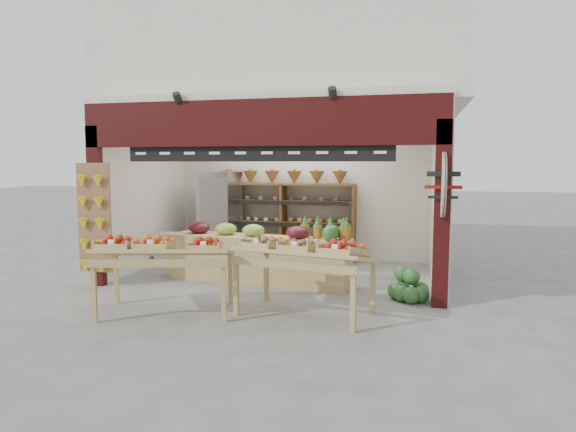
# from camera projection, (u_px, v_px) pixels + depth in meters

# --- Properties ---
(ground) EXTENTS (60.00, 60.00, 0.00)m
(ground) POSITION_uv_depth(u_px,v_px,m) (273.00, 280.00, 8.99)
(ground) COLOR #62625D
(ground) RESTS_ON ground
(shop_structure) EXTENTS (6.36, 5.12, 5.40)m
(shop_structure) POSITION_uv_depth(u_px,v_px,m) (294.00, 68.00, 10.14)
(shop_structure) COLOR beige
(shop_structure) RESTS_ON ground
(banana_board) EXTENTS (0.60, 0.15, 1.80)m
(banana_board) POSITION_uv_depth(u_px,v_px,m) (93.00, 220.00, 8.39)
(banana_board) COLOR #916142
(banana_board) RESTS_ON ground
(gift_sign) EXTENTS (0.04, 0.93, 0.92)m
(gift_sign) POSITION_uv_depth(u_px,v_px,m) (443.00, 185.00, 7.05)
(gift_sign) COLOR #AAD6BD
(gift_sign) RESTS_ON ground
(back_shelving) EXTENTS (3.05, 0.50, 1.88)m
(back_shelving) POSITION_uv_depth(u_px,v_px,m) (283.00, 203.00, 10.83)
(back_shelving) COLOR brown
(back_shelving) RESTS_ON ground
(refrigerator) EXTENTS (0.79, 0.79, 1.86)m
(refrigerator) POSITION_uv_depth(u_px,v_px,m) (220.00, 216.00, 10.78)
(refrigerator) COLOR #ACAEB3
(refrigerator) RESTS_ON ground
(cardboard_stack) EXTENTS (0.99, 0.72, 0.66)m
(cardboard_stack) POSITION_uv_depth(u_px,v_px,m) (180.00, 254.00, 10.25)
(cardboard_stack) COLOR silver
(cardboard_stack) RESTS_ON ground
(mid_counter) EXTENTS (3.24, 0.98, 1.02)m
(mid_counter) POSITION_uv_depth(u_px,v_px,m) (258.00, 257.00, 8.80)
(mid_counter) COLOR tan
(mid_counter) RESTS_ON ground
(display_table_left) EXTENTS (1.97, 1.40, 1.12)m
(display_table_left) POSITION_uv_depth(u_px,v_px,m) (157.00, 249.00, 7.00)
(display_table_left) COLOR tan
(display_table_left) RESTS_ON ground
(display_table_right) EXTENTS (1.92, 1.31, 1.10)m
(display_table_right) POSITION_uv_depth(u_px,v_px,m) (305.00, 251.00, 6.87)
(display_table_right) COLOR tan
(display_table_right) RESTS_ON ground
(watermelon_pile) EXTENTS (0.62, 0.64, 0.48)m
(watermelon_pile) POSITION_uv_depth(u_px,v_px,m) (408.00, 288.00, 7.69)
(watermelon_pile) COLOR #18481C
(watermelon_pile) RESTS_ON ground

